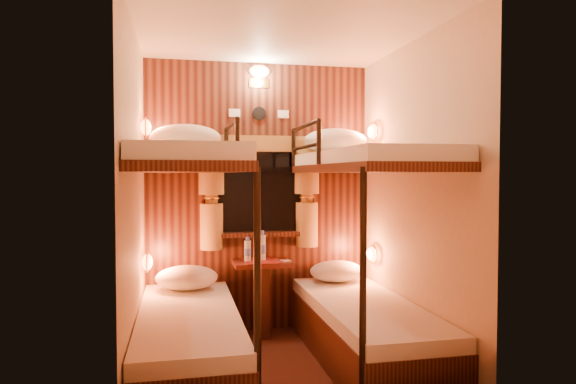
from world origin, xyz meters
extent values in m
plane|color=#36170E|center=(0.00, 0.00, 0.00)|extent=(2.10, 2.10, 0.00)
plane|color=silver|center=(0.00, 0.00, 2.40)|extent=(2.10, 2.10, 0.00)
plane|color=#C6B293|center=(0.00, 1.05, 1.20)|extent=(2.40, 0.00, 2.40)
plane|color=#C6B293|center=(0.00, -1.05, 1.20)|extent=(2.40, 0.00, 2.40)
plane|color=#C6B293|center=(-1.00, 0.00, 1.20)|extent=(0.00, 2.40, 2.40)
plane|color=#C6B293|center=(1.00, 0.00, 1.20)|extent=(0.00, 2.40, 2.40)
cube|color=black|center=(0.00, 1.04, 1.20)|extent=(2.00, 0.03, 2.40)
cube|color=black|center=(-0.65, 0.07, 0.17)|extent=(0.70, 1.90, 0.35)
cube|color=white|center=(-0.65, 0.07, 0.40)|extent=(0.68, 1.88, 0.10)
cube|color=black|center=(-0.65, 0.07, 1.45)|extent=(0.70, 1.90, 0.06)
cube|color=white|center=(-0.65, 0.07, 1.53)|extent=(0.68, 1.88, 0.10)
cylinder|color=black|center=(-0.30, -0.83, 0.72)|extent=(0.04, 0.04, 1.45)
cylinder|color=black|center=(-0.30, 0.95, 1.64)|extent=(0.04, 0.04, 0.32)
cylinder|color=black|center=(-0.30, 0.10, 1.64)|extent=(0.04, 0.04, 0.32)
cylinder|color=black|center=(-0.30, 0.53, 1.80)|extent=(0.04, 0.85, 0.04)
cylinder|color=black|center=(-0.30, 0.53, 1.63)|extent=(0.03, 0.85, 0.03)
cube|color=black|center=(0.65, 0.07, 0.17)|extent=(0.70, 1.90, 0.35)
cube|color=white|center=(0.65, 0.07, 0.40)|extent=(0.68, 1.88, 0.10)
cube|color=black|center=(0.65, 0.07, 1.45)|extent=(0.70, 1.90, 0.06)
cube|color=white|center=(0.65, 0.07, 1.53)|extent=(0.68, 1.88, 0.10)
cylinder|color=black|center=(0.30, -0.83, 0.72)|extent=(0.04, 0.04, 1.45)
cylinder|color=black|center=(0.30, 0.95, 1.64)|extent=(0.04, 0.04, 0.32)
cylinder|color=black|center=(0.30, 0.10, 1.64)|extent=(0.04, 0.04, 0.32)
cylinder|color=black|center=(0.30, 0.53, 1.80)|extent=(0.04, 0.85, 0.04)
cylinder|color=black|center=(0.30, 0.53, 1.63)|extent=(0.03, 0.85, 0.03)
cube|color=black|center=(0.00, 1.02, 1.25)|extent=(0.98, 0.02, 0.78)
cube|color=black|center=(0.00, 1.01, 1.25)|extent=(0.90, 0.01, 0.70)
cube|color=black|center=(0.00, 0.97, 0.87)|extent=(1.00, 0.12, 0.04)
cube|color=olive|center=(0.00, 0.98, 1.68)|extent=(1.10, 0.06, 0.14)
cylinder|color=olive|center=(-0.43, 0.97, 1.43)|extent=(0.22, 0.22, 0.40)
cylinder|color=olive|center=(-0.43, 0.97, 1.20)|extent=(0.11, 0.11, 0.12)
cylinder|color=olive|center=(-0.43, 0.97, 0.95)|extent=(0.20, 0.20, 0.40)
torus|color=gold|center=(-0.43, 0.97, 1.20)|extent=(0.14, 0.14, 0.02)
cylinder|color=olive|center=(0.43, 0.97, 1.43)|extent=(0.22, 0.22, 0.40)
cylinder|color=olive|center=(0.43, 0.97, 1.20)|extent=(0.11, 0.11, 0.12)
cylinder|color=olive|center=(0.43, 0.97, 0.95)|extent=(0.20, 0.20, 0.40)
torus|color=gold|center=(0.43, 0.97, 1.20)|extent=(0.14, 0.14, 0.02)
cylinder|color=black|center=(0.00, 1.02, 1.95)|extent=(0.12, 0.02, 0.12)
cube|color=silver|center=(-0.22, 1.02, 1.95)|extent=(0.10, 0.01, 0.07)
cube|color=silver|center=(0.22, 1.02, 1.95)|extent=(0.10, 0.01, 0.07)
cube|color=gold|center=(0.00, 1.02, 2.22)|extent=(0.18, 0.01, 0.08)
ellipsoid|color=#FFCC8C|center=(0.00, 1.00, 2.32)|extent=(0.18, 0.09, 0.11)
ellipsoid|color=#F95D25|center=(-0.96, 0.70, 0.70)|extent=(0.08, 0.20, 0.13)
torus|color=gold|center=(-0.96, 0.70, 0.70)|extent=(0.02, 0.17, 0.17)
ellipsoid|color=#F95D25|center=(-0.96, 0.70, 1.78)|extent=(0.08, 0.20, 0.13)
torus|color=gold|center=(-0.96, 0.70, 1.78)|extent=(0.02, 0.17, 0.17)
ellipsoid|color=#F95D25|center=(0.96, 0.70, 0.70)|extent=(0.08, 0.20, 0.13)
torus|color=gold|center=(0.96, 0.70, 0.70)|extent=(0.02, 0.17, 0.17)
ellipsoid|color=#F95D25|center=(0.96, 0.70, 1.78)|extent=(0.08, 0.20, 0.13)
torus|color=gold|center=(0.96, 0.70, 1.78)|extent=(0.02, 0.17, 0.17)
cube|color=#5A2314|center=(0.00, 0.85, 0.63)|extent=(0.50, 0.34, 0.04)
cube|color=black|center=(0.00, 0.85, 0.30)|extent=(0.08, 0.30, 0.61)
cube|color=#660F0D|center=(0.00, 0.85, 0.65)|extent=(0.30, 0.34, 0.01)
cylinder|color=#99BFE5|center=(-0.13, 0.87, 0.74)|extent=(0.06, 0.06, 0.18)
cylinder|color=#4063C2|center=(-0.13, 0.87, 0.73)|extent=(0.06, 0.06, 0.06)
cylinder|color=#4063C2|center=(-0.13, 0.87, 0.85)|extent=(0.03, 0.03, 0.03)
cylinder|color=#99BFE5|center=(0.00, 0.89, 0.76)|extent=(0.07, 0.07, 0.22)
cylinder|color=#4063C2|center=(0.00, 0.89, 0.75)|extent=(0.08, 0.08, 0.08)
cylinder|color=#4063C2|center=(0.00, 0.89, 0.90)|extent=(0.04, 0.04, 0.03)
cube|color=silver|center=(0.20, 0.82, 0.65)|extent=(0.09, 0.08, 0.01)
cube|color=silver|center=(0.16, 0.83, 0.65)|extent=(0.07, 0.05, 0.00)
ellipsoid|color=white|center=(-0.65, 0.73, 0.56)|extent=(0.51, 0.36, 0.20)
ellipsoid|color=white|center=(0.65, 0.78, 0.55)|extent=(0.47, 0.34, 0.19)
ellipsoid|color=white|center=(-0.65, 0.73, 1.70)|extent=(0.58, 0.41, 0.23)
ellipsoid|color=white|center=(0.65, 0.81, 1.70)|extent=(0.57, 0.41, 0.22)
camera|label=1|loc=(-0.71, -3.54, 1.41)|focal=32.00mm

